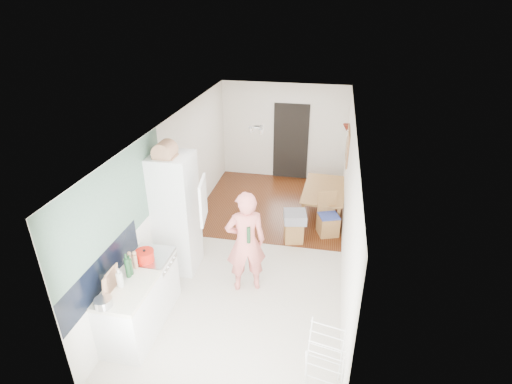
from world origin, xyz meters
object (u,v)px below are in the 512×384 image
(stool, at_px, (294,231))
(dining_chair, at_px, (329,215))
(drying_rack, at_px, (325,360))
(dining_table, at_px, (325,202))
(person, at_px, (246,234))

(stool, bearing_deg, dining_chair, 30.15)
(drying_rack, bearing_deg, dining_table, 103.98)
(dining_table, relative_size, dining_chair, 1.52)
(dining_chair, height_order, stool, dining_chair)
(dining_table, bearing_deg, stool, 160.06)
(stool, xyz_separation_m, drying_rack, (0.73, -3.20, 0.20))
(person, height_order, dining_chair, person)
(person, distance_m, drying_rack, 2.23)
(dining_chair, height_order, drying_rack, dining_chair)
(dining_table, height_order, dining_chair, dining_chair)
(drying_rack, bearing_deg, dining_chair, 102.88)
(stool, bearing_deg, drying_rack, -77.10)
(dining_table, height_order, drying_rack, drying_rack)
(dining_chair, bearing_deg, drying_rack, -108.81)
(dining_table, bearing_deg, drying_rack, -175.29)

